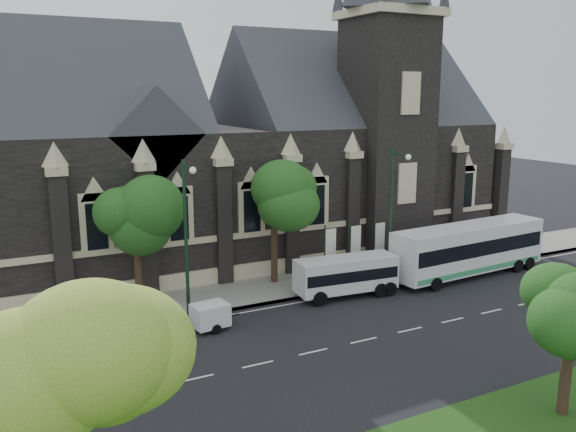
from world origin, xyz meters
TOP-DOWN VIEW (x-y plane):
  - ground at (0.00, 0.00)m, footprint 160.00×160.00m
  - sidewalk at (0.00, 9.50)m, footprint 80.00×5.00m
  - museum at (5.12, 18.78)m, footprint 40.00×17.70m
  - tree_park_near at (-11.77, -8.77)m, footprint 4.42×4.42m
  - tree_park_east at (6.18, -9.32)m, footprint 3.40×3.40m
  - tree_walk_right at (3.21, 10.71)m, footprint 4.08×4.08m
  - tree_walk_left at (-5.80, 10.70)m, footprint 3.91×3.91m
  - street_lamp_near at (10.00, 7.09)m, footprint 0.36×1.88m
  - street_lamp_mid at (-4.00, 7.09)m, footprint 0.36×1.88m
  - banner_flag_left at (6.29, 9.00)m, footprint 0.90×0.10m
  - banner_flag_center at (8.29, 9.00)m, footprint 0.90×0.10m
  - banner_flag_right at (10.29, 9.00)m, footprint 0.90×0.10m
  - tour_coach at (15.80, 5.91)m, footprint 12.48×3.53m
  - shuttle_bus at (5.92, 6.20)m, footprint 6.61×2.82m
  - box_trailer at (-3.53, 4.99)m, footprint 2.76×1.63m
  - sedan at (-7.51, 5.69)m, footprint 4.68×2.06m

SIDE VIEW (x-z plane):
  - ground at x=0.00m, z-range 0.00..0.00m
  - sidewalk at x=0.00m, z-range 0.00..0.15m
  - sedan at x=-7.51m, z-range 0.00..1.50m
  - box_trailer at x=-3.53m, z-range 0.10..1.54m
  - shuttle_bus at x=5.92m, z-range 0.21..2.69m
  - tour_coach at x=15.80m, z-range 0.16..3.76m
  - banner_flag_left at x=6.29m, z-range 0.38..4.38m
  - banner_flag_center at x=8.29m, z-range 0.38..4.38m
  - banner_flag_right at x=10.29m, z-range 0.38..4.38m
  - tree_park_east at x=6.18m, z-range 1.48..7.76m
  - street_lamp_near at x=10.00m, z-range 0.61..9.61m
  - street_lamp_mid at x=-4.00m, z-range 0.61..9.61m
  - tree_walk_left at x=-5.80m, z-range 1.91..9.55m
  - tree_walk_right at x=3.21m, z-range 1.92..9.72m
  - tree_park_near at x=-11.77m, z-range 2.14..10.70m
  - museum at x=5.12m, z-range -6.78..23.12m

